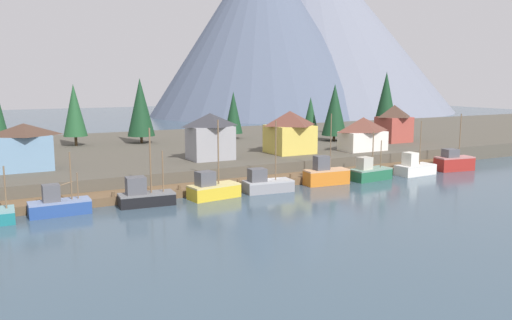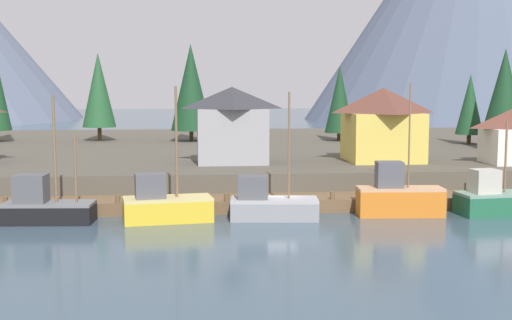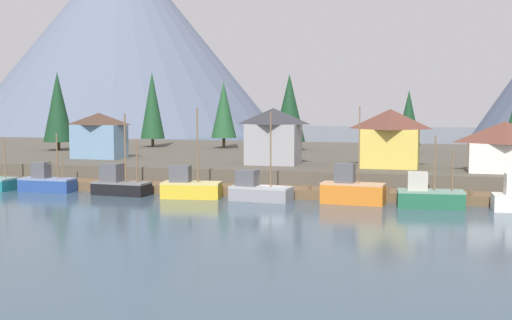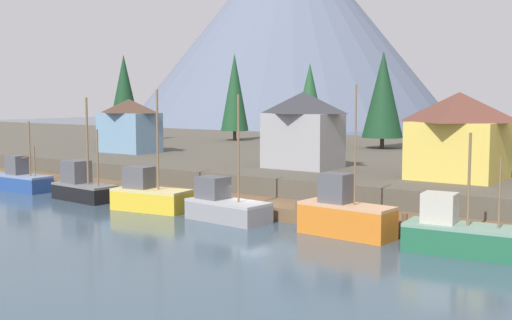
{
  "view_description": "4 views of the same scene",
  "coord_description": "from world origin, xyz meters",
  "px_view_note": "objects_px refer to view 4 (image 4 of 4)",
  "views": [
    {
      "loc": [
        -32.6,
        -58.54,
        14.24
      ],
      "look_at": [
        -0.16,
        2.52,
        3.51
      ],
      "focal_mm": 36.15,
      "sensor_mm": 36.0,
      "label": 1
    },
    {
      "loc": [
        -6.83,
        -50.85,
        9.72
      ],
      "look_at": [
        -1.72,
        1.09,
        3.97
      ],
      "focal_mm": 48.79,
      "sensor_mm": 36.0,
      "label": 2
    },
    {
      "loc": [
        17.15,
        -68.34,
        10.11
      ],
      "look_at": [
        -2.07,
        1.21,
        3.94
      ],
      "focal_mm": 47.25,
      "sensor_mm": 36.0,
      "label": 3
    },
    {
      "loc": [
        27.98,
        -38.47,
        8.99
      ],
      "look_at": [
        -1.11,
        2.26,
        4.09
      ],
      "focal_mm": 45.62,
      "sensor_mm": 36.0,
      "label": 4
    }
  ],
  "objects_px": {
    "conifer_near_right": "(124,94)",
    "fishing_boat_yellow": "(149,195)",
    "fishing_boat_black": "(83,186)",
    "conifer_mid_left": "(310,97)",
    "house_grey": "(303,129)",
    "house_blue": "(129,125)",
    "fishing_boat_blue": "(22,180)",
    "conifer_far_right": "(383,94)",
    "fishing_boat_green": "(458,234)",
    "fishing_boat_grey": "(225,206)",
    "conifer_far_left": "(235,92)",
    "fishing_boat_orange": "(345,215)",
    "house_yellow": "(458,135)"
  },
  "relations": [
    {
      "from": "conifer_mid_left",
      "to": "conifer_far_left",
      "type": "relative_size",
      "value": 0.86
    },
    {
      "from": "conifer_far_left",
      "to": "conifer_far_right",
      "type": "relative_size",
      "value": 1.06
    },
    {
      "from": "fishing_boat_green",
      "to": "house_blue",
      "type": "height_order",
      "value": "house_blue"
    },
    {
      "from": "fishing_boat_blue",
      "to": "house_blue",
      "type": "height_order",
      "value": "house_blue"
    },
    {
      "from": "fishing_boat_green",
      "to": "conifer_far_right",
      "type": "bearing_deg",
      "value": 114.59
    },
    {
      "from": "fishing_boat_black",
      "to": "conifer_mid_left",
      "type": "distance_m",
      "value": 40.91
    },
    {
      "from": "fishing_boat_yellow",
      "to": "fishing_boat_grey",
      "type": "xyz_separation_m",
      "value": [
        7.54,
        0.13,
        -0.12
      ]
    },
    {
      "from": "fishing_boat_orange",
      "to": "house_grey",
      "type": "relative_size",
      "value": 1.41
    },
    {
      "from": "fishing_boat_blue",
      "to": "fishing_boat_yellow",
      "type": "relative_size",
      "value": 0.7
    },
    {
      "from": "house_grey",
      "to": "conifer_far_right",
      "type": "bearing_deg",
      "value": 98.16
    },
    {
      "from": "conifer_near_right",
      "to": "conifer_mid_left",
      "type": "height_order",
      "value": "conifer_near_right"
    },
    {
      "from": "fishing_boat_grey",
      "to": "conifer_far_left",
      "type": "relative_size",
      "value": 0.71
    },
    {
      "from": "fishing_boat_yellow",
      "to": "conifer_far_right",
      "type": "xyz_separation_m",
      "value": [
        2.12,
        38.8,
        8.06
      ]
    },
    {
      "from": "fishing_boat_grey",
      "to": "fishing_boat_green",
      "type": "xyz_separation_m",
      "value": [
        17.03,
        -0.01,
        0.06
      ]
    },
    {
      "from": "fishing_boat_green",
      "to": "conifer_far_left",
      "type": "relative_size",
      "value": 0.54
    },
    {
      "from": "fishing_boat_green",
      "to": "conifer_far_left",
      "type": "distance_m",
      "value": 62.24
    },
    {
      "from": "fishing_boat_grey",
      "to": "conifer_near_right",
      "type": "bearing_deg",
      "value": 150.72
    },
    {
      "from": "house_grey",
      "to": "conifer_near_right",
      "type": "xyz_separation_m",
      "value": [
        -39.09,
        14.75,
        3.38
      ]
    },
    {
      "from": "house_grey",
      "to": "conifer_near_right",
      "type": "distance_m",
      "value": 41.92
    },
    {
      "from": "fishing_boat_black",
      "to": "house_grey",
      "type": "xyz_separation_m",
      "value": [
        14.06,
        13.68,
        4.84
      ]
    },
    {
      "from": "fishing_boat_blue",
      "to": "fishing_boat_green",
      "type": "height_order",
      "value": "fishing_boat_green"
    },
    {
      "from": "fishing_boat_grey",
      "to": "conifer_far_right",
      "type": "bearing_deg",
      "value": 103.62
    },
    {
      "from": "fishing_boat_yellow",
      "to": "house_yellow",
      "type": "distance_m",
      "value": 24.88
    },
    {
      "from": "fishing_boat_black",
      "to": "conifer_far_right",
      "type": "height_order",
      "value": "conifer_far_right"
    },
    {
      "from": "house_blue",
      "to": "conifer_near_right",
      "type": "bearing_deg",
      "value": 138.58
    },
    {
      "from": "fishing_boat_grey",
      "to": "house_blue",
      "type": "xyz_separation_m",
      "value": [
        -27.04,
        16.31,
        4.6
      ]
    },
    {
      "from": "fishing_boat_orange",
      "to": "conifer_far_right",
      "type": "xyz_separation_m",
      "value": [
        -14.99,
        38.33,
        7.87
      ]
    },
    {
      "from": "fishing_boat_green",
      "to": "conifer_mid_left",
      "type": "xyz_separation_m",
      "value": [
        -34.03,
        40.33,
        7.78
      ]
    },
    {
      "from": "fishing_boat_blue",
      "to": "house_grey",
      "type": "xyz_separation_m",
      "value": [
        23.29,
        13.38,
        4.96
      ]
    },
    {
      "from": "fishing_boat_grey",
      "to": "fishing_boat_yellow",
      "type": "bearing_deg",
      "value": -173.35
    },
    {
      "from": "fishing_boat_grey",
      "to": "house_grey",
      "type": "distance_m",
      "value": 14.82
    },
    {
      "from": "house_grey",
      "to": "conifer_far_left",
      "type": "xyz_separation_m",
      "value": [
        -27.93,
        26.27,
        3.59
      ]
    },
    {
      "from": "fishing_boat_black",
      "to": "fishing_boat_green",
      "type": "xyz_separation_m",
      "value": [
        32.95,
        -0.17,
        -0.07
      ]
    },
    {
      "from": "fishing_boat_black",
      "to": "fishing_boat_orange",
      "type": "bearing_deg",
      "value": 4.97
    },
    {
      "from": "house_blue",
      "to": "house_grey",
      "type": "distance_m",
      "value": 25.3
    },
    {
      "from": "house_yellow",
      "to": "fishing_boat_blue",
      "type": "bearing_deg",
      "value": -159.87
    },
    {
      "from": "conifer_far_left",
      "to": "conifer_near_right",
      "type": "bearing_deg",
      "value": -134.07
    },
    {
      "from": "conifer_near_right",
      "to": "conifer_far_right",
      "type": "bearing_deg",
      "value": 15.84
    },
    {
      "from": "fishing_boat_black",
      "to": "fishing_boat_orange",
      "type": "distance_m",
      "value": 25.49
    },
    {
      "from": "fishing_boat_orange",
      "to": "conifer_mid_left",
      "type": "height_order",
      "value": "conifer_mid_left"
    },
    {
      "from": "house_yellow",
      "to": "conifer_near_right",
      "type": "bearing_deg",
      "value": 164.82
    },
    {
      "from": "conifer_near_right",
      "to": "conifer_mid_left",
      "type": "xyz_separation_m",
      "value": [
        23.95,
        11.74,
        -0.51
      ]
    },
    {
      "from": "fishing_boat_black",
      "to": "conifer_mid_left",
      "type": "relative_size",
      "value": 0.8
    },
    {
      "from": "fishing_boat_grey",
      "to": "conifer_far_left",
      "type": "bearing_deg",
      "value": 132.25
    },
    {
      "from": "conifer_far_right",
      "to": "fishing_boat_black",
      "type": "bearing_deg",
      "value": -105.25
    },
    {
      "from": "fishing_boat_blue",
      "to": "conifer_far_right",
      "type": "height_order",
      "value": "conifer_far_right"
    },
    {
      "from": "fishing_boat_black",
      "to": "house_blue",
      "type": "distance_m",
      "value": 20.11
    },
    {
      "from": "fishing_boat_blue",
      "to": "fishing_boat_orange",
      "type": "bearing_deg",
      "value": -0.6
    },
    {
      "from": "conifer_near_right",
      "to": "fishing_boat_yellow",
      "type": "bearing_deg",
      "value": -40.68
    },
    {
      "from": "fishing_boat_yellow",
      "to": "house_grey",
      "type": "relative_size",
      "value": 1.38
    }
  ]
}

